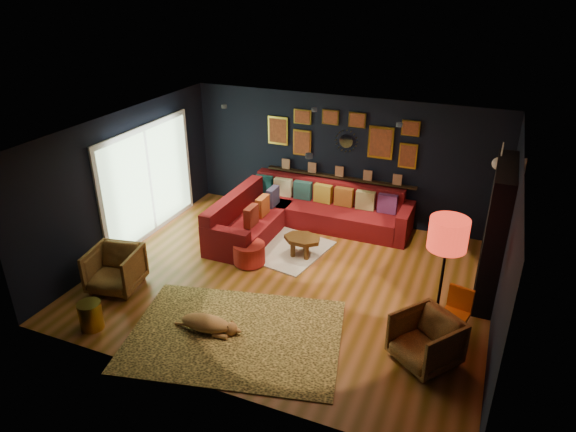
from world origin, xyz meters
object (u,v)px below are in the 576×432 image
at_px(orange_chair, 457,309).
at_px(floor_lamp, 448,239).
at_px(gold_stool, 91,315).
at_px(coffee_table, 302,241).
at_px(armchair_left, 115,267).
at_px(pouf, 249,253).
at_px(sectional, 296,215).
at_px(dog, 205,321).
at_px(armchair_right, 426,338).

xyz_separation_m(orange_chair, floor_lamp, (-0.26, -0.19, 1.17)).
bearing_deg(gold_stool, coffee_table, 56.67).
xyz_separation_m(armchair_left, orange_chair, (5.31, 0.92, 0.04)).
relative_size(coffee_table, orange_chair, 0.98).
height_order(pouf, floor_lamp, floor_lamp).
distance_m(coffee_table, armchair_left, 3.29).
height_order(coffee_table, floor_lamp, floor_lamp).
distance_m(sectional, dog, 3.58).
bearing_deg(sectional, coffee_table, -62.23).
relative_size(sectional, armchair_right, 4.40).
bearing_deg(dog, armchair_left, 163.62).
bearing_deg(sectional, gold_stool, -110.87).
relative_size(gold_stool, dog, 0.41).
bearing_deg(sectional, pouf, -99.23).
bearing_deg(pouf, sectional, 80.77).
relative_size(armchair_right, gold_stool, 1.81).
relative_size(coffee_table, armchair_right, 0.96).
bearing_deg(coffee_table, floor_lamp, -29.48).
xyz_separation_m(pouf, dog, (0.27, -1.97, -0.03)).
height_order(sectional, pouf, sectional).
height_order(floor_lamp, dog, floor_lamp).
relative_size(pouf, gold_stool, 1.33).
relative_size(orange_chair, floor_lamp, 0.40).
relative_size(orange_chair, dog, 0.73).
bearing_deg(pouf, orange_chair, -9.98).
height_order(pouf, armchair_left, armchair_left).
bearing_deg(gold_stool, armchair_right, 13.89).
xyz_separation_m(coffee_table, floor_lamp, (2.60, -1.47, 1.30)).
xyz_separation_m(gold_stool, dog, (1.60, 0.58, -0.03)).
bearing_deg(armchair_right, sectional, 172.24).
bearing_deg(floor_lamp, gold_stool, -159.94).
distance_m(pouf, gold_stool, 2.87).
bearing_deg(gold_stool, sectional, 69.13).
bearing_deg(armchair_left, sectional, 47.95).
relative_size(sectional, dog, 3.29).
relative_size(coffee_table, dog, 0.72).
xyz_separation_m(orange_chair, dog, (-3.37, -1.33, -0.26)).
bearing_deg(armchair_left, pouf, 32.35).
height_order(coffee_table, pouf, pouf).
height_order(armchair_left, orange_chair, armchair_left).
xyz_separation_m(armchair_right, gold_stool, (-4.65, -1.15, -0.17)).
distance_m(armchair_left, dog, 2.00).
xyz_separation_m(gold_stool, floor_lamp, (4.70, 1.72, 1.40)).
relative_size(pouf, dog, 0.55).
relative_size(armchair_left, armchair_right, 1.03).
relative_size(coffee_table, pouf, 1.30).
relative_size(coffee_table, gold_stool, 1.73).
height_order(armchair_right, gold_stool, armchair_right).
bearing_deg(floor_lamp, dog, -159.95).
xyz_separation_m(gold_stool, orange_chair, (4.96, 1.91, 0.23)).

